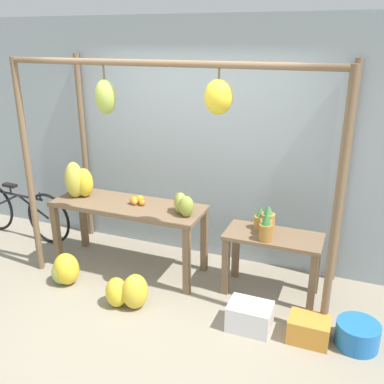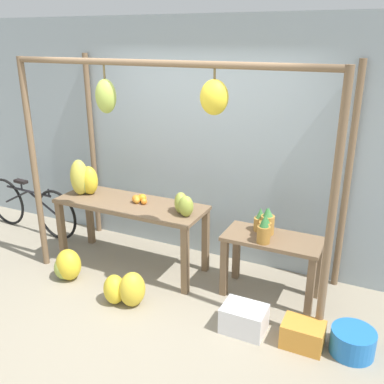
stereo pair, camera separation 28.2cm
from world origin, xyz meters
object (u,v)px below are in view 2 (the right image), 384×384
at_px(banana_pile_ground_right, 125,289).
at_px(papaya_pile, 183,204).
at_px(orange_pile, 140,199).
at_px(pineapple_cluster, 265,225).
at_px(fruit_crate_white, 244,319).
at_px(banana_pile_on_table, 85,179).
at_px(blue_bucket, 353,342).
at_px(parked_bicycle, 30,207).
at_px(banana_pile_ground_left, 67,266).
at_px(fruit_crate_purple, 303,335).

height_order(banana_pile_ground_right, papaya_pile, papaya_pile).
xyz_separation_m(orange_pile, papaya_pile, (0.59, -0.08, 0.07)).
relative_size(pineapple_cluster, fruit_crate_white, 0.96).
relative_size(banana_pile_on_table, banana_pile_ground_right, 0.81).
bearing_deg(blue_bucket, parked_bicycle, 171.27).
distance_m(banana_pile_on_table, parked_bicycle, 1.32).
distance_m(parked_bicycle, papaya_pile, 2.54).
distance_m(banana_pile_on_table, banana_pile_ground_left, 1.02).
bearing_deg(parked_bicycle, banana_pile_on_table, -9.06).
height_order(orange_pile, banana_pile_ground_right, orange_pile).
distance_m(orange_pile, blue_bucket, 2.59).
relative_size(parked_bicycle, papaya_pile, 5.74).
height_order(banana_pile_on_table, parked_bicycle, banana_pile_on_table).
bearing_deg(pineapple_cluster, blue_bucket, -29.27).
bearing_deg(papaya_pile, banana_pile_ground_left, -154.98).
distance_m(blue_bucket, parked_bicycle, 4.37).
distance_m(banana_pile_ground_left, banana_pile_ground_right, 0.86).
relative_size(orange_pile, papaya_pile, 0.65).
bearing_deg(fruit_crate_purple, fruit_crate_white, -177.03).
height_order(fruit_crate_white, fruit_crate_purple, fruit_crate_white).
relative_size(orange_pile, fruit_crate_purple, 0.53).
distance_m(orange_pile, fruit_crate_purple, 2.24).
relative_size(orange_pile, banana_pile_ground_left, 0.51).
bearing_deg(parked_bicycle, papaya_pile, -5.19).
xyz_separation_m(banana_pile_ground_right, blue_bucket, (2.16, 0.24, -0.06)).
distance_m(pineapple_cluster, fruit_crate_purple, 1.09).
bearing_deg(fruit_crate_purple, blue_bucket, 12.26).
bearing_deg(blue_bucket, banana_pile_on_table, 171.39).
relative_size(banana_pile_on_table, papaya_pile, 1.47).
relative_size(blue_bucket, parked_bicycle, 0.22).
height_order(banana_pile_on_table, banana_pile_ground_left, banana_pile_on_table).
xyz_separation_m(parked_bicycle, papaya_pile, (2.47, -0.22, 0.55)).
bearing_deg(papaya_pile, blue_bucket, -13.38).
height_order(blue_bucket, fruit_crate_purple, fruit_crate_purple).
xyz_separation_m(banana_pile_on_table, blue_bucket, (3.16, -0.48, -0.87)).
xyz_separation_m(banana_pile_on_table, banana_pile_ground_right, (1.00, -0.72, -0.81)).
bearing_deg(fruit_crate_white, blue_bucket, 7.03).
relative_size(pineapple_cluster, blue_bucket, 1.02).
relative_size(blue_bucket, fruit_crate_purple, 1.05).
bearing_deg(orange_pile, pineapple_cluster, 1.10).
bearing_deg(banana_pile_ground_right, banana_pile_ground_left, 171.25).
xyz_separation_m(blue_bucket, fruit_crate_purple, (-0.40, -0.09, 0.00)).
bearing_deg(papaya_pile, pineapple_cluster, 7.22).
height_order(orange_pile, pineapple_cluster, pineapple_cluster).
bearing_deg(blue_bucket, banana_pile_ground_left, -177.93).
distance_m(pineapple_cluster, papaya_pile, 0.88).
height_order(pineapple_cluster, parked_bicycle, pineapple_cluster).
bearing_deg(parked_bicycle, banana_pile_ground_left, -30.72).
bearing_deg(parked_bicycle, banana_pile_ground_right, -22.76).
bearing_deg(banana_pile_ground_left, orange_pile, 47.05).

